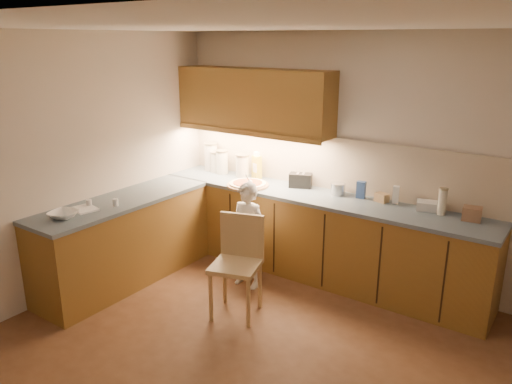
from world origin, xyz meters
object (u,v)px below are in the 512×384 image
(wooden_chair, at_px, (238,258))
(toaster, at_px, (301,180))
(pizza_on_board, at_px, (248,184))
(oil_jug, at_px, (257,166))
(child, at_px, (248,235))

(wooden_chair, distance_m, toaster, 1.35)
(pizza_on_board, xyz_separation_m, wooden_chair, (0.59, -0.97, -0.39))
(pizza_on_board, relative_size, oil_jug, 1.48)
(pizza_on_board, xyz_separation_m, oil_jug, (-0.10, 0.33, 0.13))
(pizza_on_board, height_order, oil_jug, oil_jug)
(pizza_on_board, distance_m, oil_jug, 0.37)
(pizza_on_board, bearing_deg, toaster, 30.48)
(child, distance_m, wooden_chair, 0.52)
(pizza_on_board, distance_m, child, 0.72)
(child, bearing_deg, wooden_chair, -64.54)
(child, bearing_deg, toaster, 78.05)
(pizza_on_board, height_order, toaster, pizza_on_board)
(oil_jug, distance_m, toaster, 0.62)
(pizza_on_board, xyz_separation_m, child, (0.36, -0.50, -0.38))
(pizza_on_board, relative_size, wooden_chair, 0.50)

